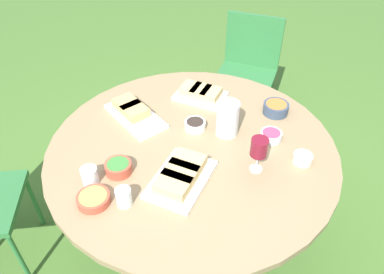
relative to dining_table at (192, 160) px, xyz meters
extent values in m
plane|color=#446B2B|center=(0.00, 0.00, -0.65)|extent=(40.00, 40.00, 0.00)
cylinder|color=#4C4C51|center=(0.00, 0.00, -0.64)|extent=(0.54, 0.54, 0.02)
cylinder|color=#4C4C51|center=(0.00, 0.00, -0.29)|extent=(0.11, 0.11, 0.69)
cylinder|color=#8C7251|center=(0.00, 0.00, 0.08)|extent=(1.46, 1.46, 0.03)
cylinder|color=#2D6B38|center=(0.88, 0.41, -0.44)|extent=(0.03, 0.03, 0.43)
cylinder|color=#2D6B38|center=(0.97, 0.03, -0.44)|extent=(0.03, 0.03, 0.43)
cube|color=#2D6B38|center=(-0.28, -1.18, -0.20)|extent=(0.53, 0.51, 0.04)
cube|color=#2D6B38|center=(-0.33, -1.37, 0.03)|extent=(0.43, 0.13, 0.42)
cylinder|color=#2D6B38|center=(-0.05, -1.04, -0.44)|extent=(0.03, 0.03, 0.43)
cylinder|color=#2D6B38|center=(-0.43, -0.95, -0.44)|extent=(0.03, 0.03, 0.43)
cylinder|color=#2D6B38|center=(-0.14, -1.40, -0.44)|extent=(0.03, 0.03, 0.43)
cylinder|color=#2D6B38|center=(-0.52, -1.31, -0.44)|extent=(0.03, 0.03, 0.43)
cylinder|color=silver|center=(-0.17, -0.13, 0.19)|extent=(0.12, 0.12, 0.19)
cone|color=silver|center=(-0.12, -0.13, 0.27)|extent=(0.03, 0.03, 0.02)
cylinder|color=silver|center=(-0.32, 0.13, 0.10)|extent=(0.06, 0.06, 0.01)
cylinder|color=silver|center=(-0.32, 0.13, 0.15)|extent=(0.01, 0.01, 0.09)
cylinder|color=maroon|center=(-0.32, 0.13, 0.24)|extent=(0.08, 0.08, 0.09)
cube|color=white|center=(0.00, -0.44, 0.11)|extent=(0.33, 0.27, 0.02)
cube|color=tan|center=(0.06, -0.46, 0.14)|extent=(0.13, 0.15, 0.04)
cube|color=tan|center=(0.00, -0.44, 0.14)|extent=(0.13, 0.15, 0.04)
cube|color=tan|center=(-0.06, -0.42, 0.14)|extent=(0.13, 0.15, 0.04)
cube|color=white|center=(0.02, 0.24, 0.11)|extent=(0.32, 0.39, 0.02)
cube|color=tan|center=(0.05, 0.31, 0.14)|extent=(0.18, 0.16, 0.05)
cube|color=tan|center=(0.02, 0.24, 0.14)|extent=(0.18, 0.16, 0.05)
cube|color=tan|center=(0.00, 0.17, 0.14)|extent=(0.18, 0.16, 0.05)
cube|color=white|center=(0.34, -0.20, 0.11)|extent=(0.40, 0.40, 0.02)
cube|color=tan|center=(0.40, -0.26, 0.14)|extent=(0.18, 0.18, 0.05)
cube|color=tan|center=(0.34, -0.20, 0.14)|extent=(0.18, 0.18, 0.05)
cylinder|color=#B74733|center=(0.38, 0.41, 0.12)|extent=(0.14, 0.14, 0.04)
cylinder|color=#E0C147|center=(0.38, 0.41, 0.13)|extent=(0.12, 0.12, 0.02)
cylinder|color=#B74733|center=(0.32, 0.22, 0.12)|extent=(0.12, 0.12, 0.05)
cylinder|color=#387533|center=(0.32, 0.22, 0.14)|extent=(0.10, 0.10, 0.02)
cylinder|color=white|center=(0.00, -0.14, 0.12)|extent=(0.11, 0.11, 0.04)
cylinder|color=#2D231E|center=(0.00, -0.14, 0.13)|extent=(0.09, 0.09, 0.02)
cylinder|color=silver|center=(-0.40, -0.10, 0.12)|extent=(0.11, 0.11, 0.04)
cylinder|color=#D6385B|center=(-0.40, -0.10, 0.13)|extent=(0.09, 0.09, 0.02)
cylinder|color=beige|center=(-0.54, 0.05, 0.12)|extent=(0.09, 0.09, 0.04)
cylinder|color=silver|center=(-0.54, 0.05, 0.13)|extent=(0.08, 0.08, 0.02)
cylinder|color=#334256|center=(-0.43, -0.33, 0.13)|extent=(0.14, 0.14, 0.06)
cylinder|color=#CC662D|center=(-0.43, -0.33, 0.14)|extent=(0.11, 0.11, 0.03)
cylinder|color=silver|center=(0.43, 0.30, 0.14)|extent=(0.07, 0.07, 0.08)
cylinder|color=silver|center=(0.24, 0.40, 0.14)|extent=(0.07, 0.07, 0.09)
camera|label=1|loc=(-0.16, 1.40, 1.35)|focal=35.00mm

